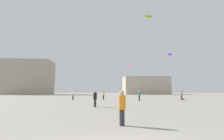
{
  "coord_description": "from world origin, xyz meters",
  "views": [
    {
      "loc": [
        -0.36,
        -4.09,
        1.55
      ],
      "look_at": [
        0.0,
        23.71,
        4.92
      ],
      "focal_mm": 27.89,
      "sensor_mm": 36.0,
      "label": 1
    }
  ],
  "objects_px": {
    "kite_magenta_diamond": "(128,65)",
    "building_centre_hall": "(146,86)",
    "kite_lime_delta": "(148,18)",
    "person_in_black": "(95,98)",
    "person_in_yellow": "(103,94)",
    "building_left_hall": "(29,78)",
    "person_in_white": "(73,94)",
    "person_in_grey": "(181,94)",
    "person_in_teal": "(139,95)",
    "kite_violet_diamond": "(169,54)",
    "person_in_orange": "(122,106)",
    "handbag_beside_flyer": "(183,99)"
  },
  "relations": [
    {
      "from": "kite_magenta_diamond",
      "to": "building_centre_hall",
      "type": "height_order",
      "value": "building_centre_hall"
    },
    {
      "from": "kite_lime_delta",
      "to": "kite_magenta_diamond",
      "type": "relative_size",
      "value": 2.14
    },
    {
      "from": "person_in_black",
      "to": "kite_magenta_diamond",
      "type": "relative_size",
      "value": 0.3
    },
    {
      "from": "person_in_yellow",
      "to": "building_left_hall",
      "type": "height_order",
      "value": "building_left_hall"
    },
    {
      "from": "person_in_white",
      "to": "person_in_black",
      "type": "bearing_deg",
      "value": -172.97
    },
    {
      "from": "building_left_hall",
      "to": "person_in_grey",
      "type": "bearing_deg",
      "value": -44.31
    },
    {
      "from": "person_in_grey",
      "to": "person_in_teal",
      "type": "distance_m",
      "value": 8.56
    },
    {
      "from": "person_in_black",
      "to": "person_in_white",
      "type": "bearing_deg",
      "value": 145.48
    },
    {
      "from": "person_in_teal",
      "to": "kite_violet_diamond",
      "type": "relative_size",
      "value": 0.19
    },
    {
      "from": "person_in_black",
      "to": "person_in_orange",
      "type": "xyz_separation_m",
      "value": [
        2.0,
        -9.19,
        -0.02
      ]
    },
    {
      "from": "kite_magenta_diamond",
      "to": "person_in_teal",
      "type": "bearing_deg",
      "value": -64.43
    },
    {
      "from": "kite_magenta_diamond",
      "to": "building_left_hall",
      "type": "bearing_deg",
      "value": 129.62
    },
    {
      "from": "person_in_grey",
      "to": "kite_violet_diamond",
      "type": "bearing_deg",
      "value": 50.56
    },
    {
      "from": "person_in_black",
      "to": "building_centre_hall",
      "type": "bearing_deg",
      "value": 109.85
    },
    {
      "from": "person_in_black",
      "to": "building_left_hall",
      "type": "xyz_separation_m",
      "value": [
        -35.2,
        61.99,
        6.74
      ]
    },
    {
      "from": "person_in_white",
      "to": "building_centre_hall",
      "type": "relative_size",
      "value": 0.08
    },
    {
      "from": "kite_lime_delta",
      "to": "kite_magenta_diamond",
      "type": "height_order",
      "value": "kite_lime_delta"
    },
    {
      "from": "person_in_yellow",
      "to": "handbag_beside_flyer",
      "type": "xyz_separation_m",
      "value": [
        14.27,
        -1.28,
        -0.83
      ]
    },
    {
      "from": "person_in_orange",
      "to": "building_centre_hall",
      "type": "xyz_separation_m",
      "value": [
        16.8,
        76.03,
        3.32
      ]
    },
    {
      "from": "person_in_teal",
      "to": "kite_lime_delta",
      "type": "height_order",
      "value": "kite_lime_delta"
    },
    {
      "from": "person_in_yellow",
      "to": "building_centre_hall",
      "type": "height_order",
      "value": "building_centre_hall"
    },
    {
      "from": "person_in_yellow",
      "to": "kite_lime_delta",
      "type": "xyz_separation_m",
      "value": [
        6.73,
        -8.25,
        11.24
      ]
    },
    {
      "from": "person_in_black",
      "to": "kite_lime_delta",
      "type": "bearing_deg",
      "value": 80.11
    },
    {
      "from": "person_in_orange",
      "to": "building_centre_hall",
      "type": "relative_size",
      "value": 0.07
    },
    {
      "from": "person_in_grey",
      "to": "kite_magenta_diamond",
      "type": "relative_size",
      "value": 0.34
    },
    {
      "from": "kite_lime_delta",
      "to": "kite_violet_diamond",
      "type": "relative_size",
      "value": 1.38
    },
    {
      "from": "kite_magenta_diamond",
      "to": "kite_violet_diamond",
      "type": "relative_size",
      "value": 0.65
    },
    {
      "from": "building_left_hall",
      "to": "handbag_beside_flyer",
      "type": "height_order",
      "value": "building_left_hall"
    },
    {
      "from": "person_in_white",
      "to": "kite_magenta_diamond",
      "type": "bearing_deg",
      "value": -105.41
    },
    {
      "from": "person_in_yellow",
      "to": "person_in_orange",
      "type": "xyz_separation_m",
      "value": [
        1.72,
        -24.34,
        -0.08
      ]
    },
    {
      "from": "person_in_black",
      "to": "kite_magenta_diamond",
      "type": "bearing_deg",
      "value": 106.19
    },
    {
      "from": "person_in_white",
      "to": "person_in_teal",
      "type": "bearing_deg",
      "value": -119.1
    },
    {
      "from": "person_in_teal",
      "to": "kite_lime_delta",
      "type": "relative_size",
      "value": 0.14
    },
    {
      "from": "kite_violet_diamond",
      "to": "building_centre_hall",
      "type": "distance_m",
      "value": 49.33
    },
    {
      "from": "kite_lime_delta",
      "to": "handbag_beside_flyer",
      "type": "distance_m",
      "value": 15.85
    },
    {
      "from": "person_in_yellow",
      "to": "kite_violet_diamond",
      "type": "xyz_separation_m",
      "value": [
        13.58,
        2.86,
        8.19
      ]
    },
    {
      "from": "person_in_yellow",
      "to": "person_in_grey",
      "type": "bearing_deg",
      "value": 9.55
    },
    {
      "from": "building_left_hall",
      "to": "building_centre_hall",
      "type": "bearing_deg",
      "value": 5.12
    },
    {
      "from": "person_in_grey",
      "to": "person_in_white",
      "type": "height_order",
      "value": "person_in_grey"
    },
    {
      "from": "kite_magenta_diamond",
      "to": "building_left_hall",
      "type": "xyz_separation_m",
      "value": [
        -40.01,
        48.32,
        1.41
      ]
    },
    {
      "from": "handbag_beside_flyer",
      "to": "person_in_teal",
      "type": "bearing_deg",
      "value": -160.03
    },
    {
      "from": "person_in_yellow",
      "to": "handbag_beside_flyer",
      "type": "bearing_deg",
      "value": 10.08
    },
    {
      "from": "person_in_white",
      "to": "kite_magenta_diamond",
      "type": "distance_m",
      "value": 11.24
    },
    {
      "from": "person_in_teal",
      "to": "building_left_hall",
      "type": "xyz_separation_m",
      "value": [
        -41.37,
        51.16,
        6.76
      ]
    },
    {
      "from": "person_in_yellow",
      "to": "kite_magenta_diamond",
      "type": "xyz_separation_m",
      "value": [
        4.53,
        -1.48,
        5.27
      ]
    },
    {
      "from": "person_in_white",
      "to": "kite_lime_delta",
      "type": "height_order",
      "value": "kite_lime_delta"
    },
    {
      "from": "person_in_white",
      "to": "kite_magenta_diamond",
      "type": "xyz_separation_m",
      "value": [
        9.92,
        -0.44,
        5.26
      ]
    },
    {
      "from": "building_centre_hall",
      "to": "handbag_beside_flyer",
      "type": "relative_size",
      "value": 68.57
    },
    {
      "from": "person_in_teal",
      "to": "handbag_beside_flyer",
      "type": "distance_m",
      "value": 8.95
    },
    {
      "from": "building_centre_hall",
      "to": "handbag_beside_flyer",
      "type": "height_order",
      "value": "building_centre_hall"
    }
  ]
}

